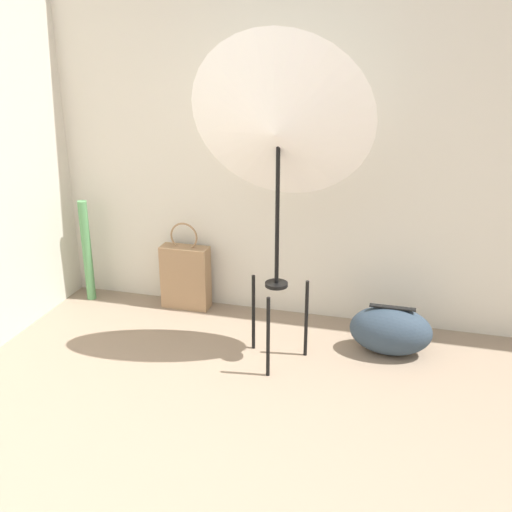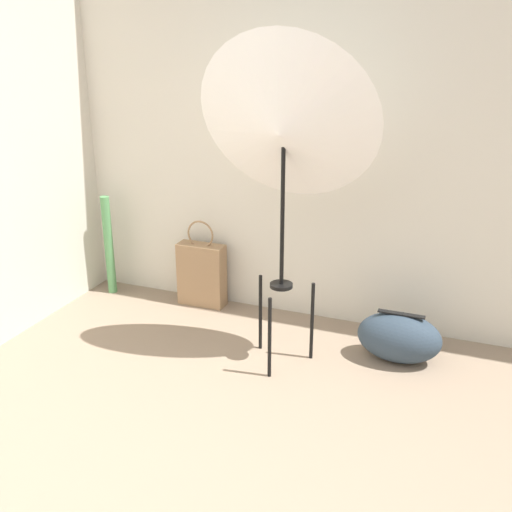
% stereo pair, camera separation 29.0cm
% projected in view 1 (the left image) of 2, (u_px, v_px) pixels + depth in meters
% --- Properties ---
extents(wall_back, '(8.00, 0.05, 2.60)m').
position_uv_depth(wall_back, '(319.00, 112.00, 3.50)').
color(wall_back, beige).
rests_on(wall_back, ground_plane).
extents(photo_umbrella, '(0.95, 0.53, 1.76)m').
position_uv_depth(photo_umbrella, '(278.00, 128.00, 2.93)').
color(photo_umbrella, black).
rests_on(photo_umbrella, ground_plane).
extents(tote_bag, '(0.32, 0.12, 0.59)m').
position_uv_depth(tote_bag, '(186.00, 276.00, 3.96)').
color(tote_bag, '#9E7A56').
rests_on(tote_bag, ground_plane).
extents(duffel_bag, '(0.47, 0.28, 0.29)m').
position_uv_depth(duffel_bag, '(391.00, 330.00, 3.41)').
color(duffel_bag, '#2D3D4C').
rests_on(duffel_bag, ground_plane).
extents(paper_roll, '(0.06, 0.06, 0.70)m').
position_uv_depth(paper_roll, '(87.00, 251.00, 4.04)').
color(paper_roll, '#56995B').
rests_on(paper_roll, ground_plane).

